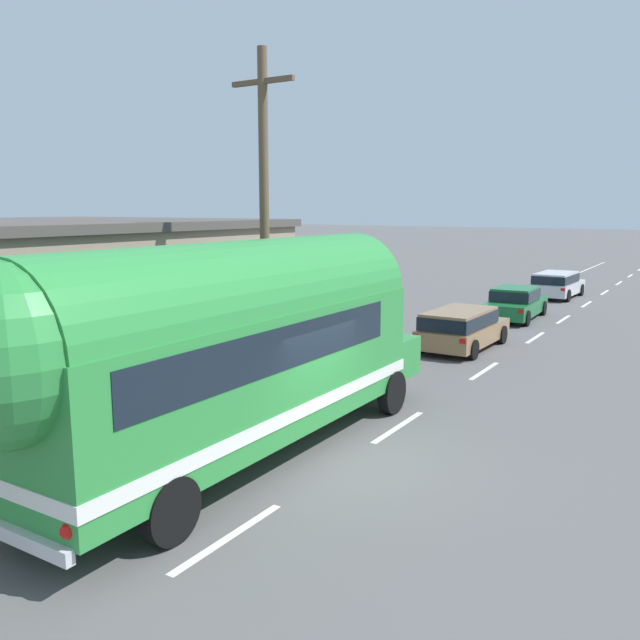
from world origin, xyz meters
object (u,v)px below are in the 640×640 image
Objects in this scene: utility_pole at (264,219)px; painted_bus at (224,344)px; car_third at (557,283)px; car_second at (515,302)px; car_lead at (461,326)px.

painted_bus is at bearing -61.93° from utility_pole.
painted_bus is 2.64× the size of car_third.
utility_pole is 1.83× the size of car_second.
car_lead is at bearing -88.44° from car_second.
car_second is (-0.20, 7.15, -0.05)m from car_lead.
car_third is at bearing 90.01° from car_second.
utility_pole is 22.98m from car_third.
painted_bus is (2.37, -4.45, -2.12)m from utility_pole.
painted_bus is at bearing -89.83° from car_third.
utility_pole is at bearing -108.18° from car_lead.
utility_pole is at bearing -98.85° from car_second.
car_second is at bearing -89.99° from car_third.
utility_pole is 1.93× the size of car_third.
painted_bus is 19.24m from car_second.
car_lead is (2.49, 7.58, -3.63)m from utility_pole.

